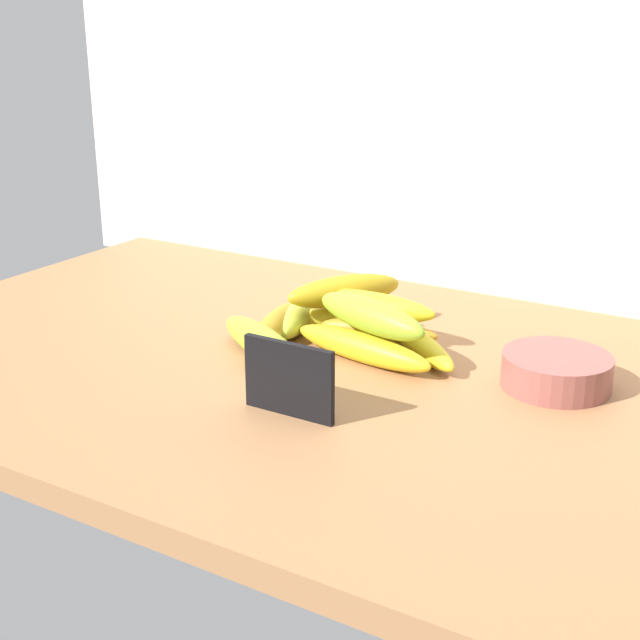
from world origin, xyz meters
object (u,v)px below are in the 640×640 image
banana_5 (273,330)px  banana_7 (371,305)px  banana_0 (362,347)px  banana_8 (371,316)px  chalkboard_sign (289,382)px  banana_3 (420,345)px  banana_9 (345,291)px  banana_1 (378,331)px  banana_4 (301,313)px  fruit_bowl (556,371)px  banana_2 (350,318)px  banana_6 (262,343)px

banana_5 → banana_7: bearing=35.3°
banana_0 → banana_8: banana_8 is taller
chalkboard_sign → banana_3: chalkboard_sign is taller
banana_5 → banana_9: 11.53cm
banana_7 → banana_8: banana_8 is taller
banana_0 → banana_1: 7.19cm
banana_4 → banana_8: banana_8 is taller
banana_3 → fruit_bowl: bearing=-2.0°
banana_1 → banana_2: 5.92cm
banana_4 → banana_0: bearing=-27.6°
chalkboard_sign → banana_0: (-0.47, 17.58, -1.99)cm
banana_6 → banana_3: bearing=32.2°
banana_0 → banana_9: bearing=130.3°
chalkboard_sign → banana_6: size_ratio=0.57×
fruit_bowl → banana_8: banana_8 is taller
fruit_bowl → banana_5: (-36.45, -5.03, -0.13)cm
banana_1 → chalkboard_sign: bearing=-85.8°
banana_8 → banana_3: bearing=39.9°
banana_5 → banana_2: bearing=56.7°
chalkboard_sign → banana_9: chalkboard_sign is taller
chalkboard_sign → banana_5: 22.02cm
banana_6 → banana_8: banana_8 is taller
chalkboard_sign → banana_5: (-13.64, 17.17, -1.97)cm
banana_7 → banana_3: bearing=-13.0°
banana_6 → fruit_bowl: bearing=16.2°
banana_7 → banana_9: size_ratio=1.09×
banana_3 → banana_6: 20.08cm
fruit_bowl → banana_7: banana_7 is taller
chalkboard_sign → banana_2: chalkboard_sign is taller
banana_0 → banana_3: banana_0 is taller
banana_5 → banana_9: banana_9 is taller
banana_3 → banana_6: (-17.00, -10.68, 0.49)cm
banana_0 → banana_9: 12.31cm
chalkboard_sign → fruit_bowl: chalkboard_sign is taller
banana_2 → chalkboard_sign: bearing=-74.9°
fruit_bowl → banana_1: bearing=174.3°
banana_2 → banana_9: size_ratio=0.99×
fruit_bowl → banana_9: 31.36cm
banana_2 → banana_8: 11.83cm
banana_2 → banana_6: size_ratio=0.86×
banana_3 → banana_8: size_ratio=0.96×
fruit_bowl → banana_9: bearing=172.0°
banana_0 → banana_7: (-2.57, 7.11, 3.14)cm
chalkboard_sign → banana_3: size_ratio=0.64×
banana_0 → banana_5: 13.18cm
banana_5 → banana_6: banana_6 is taller
banana_2 → banana_4: 6.90cm
chalkboard_sign → banana_6: chalkboard_sign is taller
banana_2 → banana_4: size_ratio=0.92×
banana_3 → banana_7: size_ratio=0.94×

